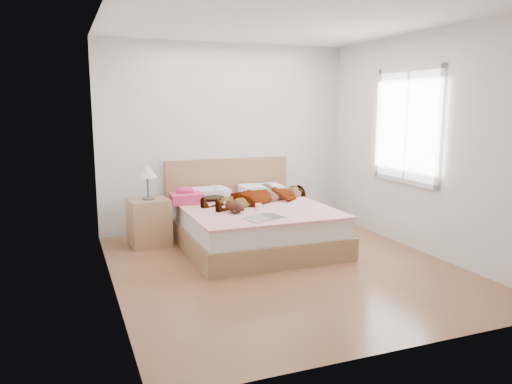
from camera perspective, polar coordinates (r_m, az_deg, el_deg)
ground at (r=5.53m, az=3.24°, el=-8.60°), size 4.00×4.00×0.00m
woman at (r=6.47m, az=0.53°, el=-0.14°), size 1.75×1.13×0.23m
hair at (r=6.72m, az=-5.42°, el=-0.45°), size 0.51×0.59×0.08m
phone at (r=6.67m, az=-4.75°, el=0.60°), size 0.07×0.09×0.05m
room_shell at (r=6.43m, az=16.88°, el=7.24°), size 4.00×4.00×4.00m
bed at (r=6.37m, az=-0.61°, el=-3.49°), size 1.80×2.08×1.00m
towel at (r=6.44m, az=-7.98°, el=-0.52°), size 0.42×0.36×0.21m
magazine at (r=5.55m, az=1.07°, el=-2.93°), size 0.51×0.41×0.03m
coffee_mug at (r=5.95m, az=0.30°, el=-1.72°), size 0.11×0.10×0.08m
plush_toy at (r=5.82m, az=-2.47°, el=-1.67°), size 0.23×0.29×0.14m
nightstand at (r=6.42m, az=-12.13°, el=-2.98°), size 0.52×0.47×1.04m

